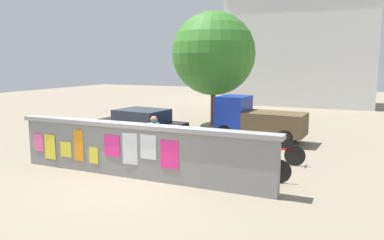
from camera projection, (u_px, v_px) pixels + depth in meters
name	position (u px, v px, depth m)	size (l,w,h in m)	color
ground	(227.00, 131.00, 17.74)	(60.00, 60.00, 0.00)	gray
poster_wall	(137.00, 150.00, 10.39)	(8.14, 0.42, 1.56)	gray
auto_rickshaw_truck	(256.00, 120.00, 15.31)	(3.70, 1.76, 1.85)	black
car_parked	(139.00, 126.00, 14.87)	(3.97, 2.13, 1.40)	black
motorcycle	(204.00, 147.00, 12.21)	(1.89, 0.60, 0.87)	black
bicycle_near	(278.00, 153.00, 11.85)	(1.71, 0.44, 0.95)	black
bicycle_far	(259.00, 169.00, 10.08)	(1.69, 0.50, 0.95)	black
person_walking	(154.00, 136.00, 11.43)	(0.48, 0.48, 1.62)	yellow
tree_roadside	(214.00, 54.00, 18.83)	(4.26, 4.26, 5.84)	brown
building_background	(300.00, 45.00, 28.68)	(11.22, 5.31, 9.20)	silver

